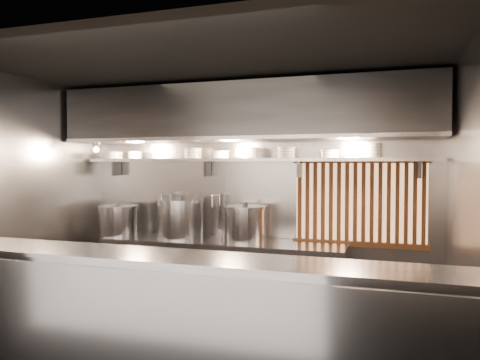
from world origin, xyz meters
The scene contains 25 objects.
floor centered at (0.00, 0.00, 0.00)m, with size 4.50×4.50×0.00m, color black.
ceiling centered at (0.00, 0.00, 2.80)m, with size 4.50×4.50×0.00m, color black.
wall_back centered at (0.00, 1.50, 1.40)m, with size 4.50×4.50×0.00m, color gray.
wall_left centered at (-2.25, 0.00, 1.40)m, with size 3.00×3.00×0.00m, color gray.
wall_right centered at (2.25, 0.00, 1.40)m, with size 3.00×3.00×0.00m, color gray.
serving_counter centered at (0.00, -0.96, 0.57)m, with size 4.50×0.56×1.13m.
cooking_bench centered at (-0.30, 1.13, 0.45)m, with size 3.00×0.70×0.90m, color #9F9FA4.
bowl_shelf centered at (0.00, 1.32, 1.88)m, with size 4.40×0.34×0.04m, color #9F9FA4.
exhaust_hood centered at (0.00, 1.10, 2.42)m, with size 4.40×0.81×0.65m.
wood_screen centered at (1.30, 1.45, 1.38)m, with size 1.56×0.09×1.04m.
faucet_left centered at (-1.15, 1.37, 1.31)m, with size 0.04×0.30×0.50m.
faucet_right centered at (-0.45, 1.37, 1.31)m, with size 0.04×0.30×0.50m.
heat_lamp centered at (-1.90, 0.85, 2.07)m, with size 0.25×0.35×0.20m.
pendant_bulb centered at (-0.10, 1.20, 1.96)m, with size 0.09×0.09×0.19m.
stock_pot_left centered at (-1.74, 1.10, 1.10)m, with size 0.63×0.63×0.43m.
stock_pot_mid centered at (-0.88, 1.16, 1.14)m, with size 0.68×0.68×0.53m.
stock_pot_right centered at (-0.02, 1.17, 1.11)m, with size 0.70×0.70×0.47m.
bowl_stack_0 centered at (-1.93, 1.32, 1.95)m, with size 0.24×0.24×0.09m.
bowl_stack_1 centered at (-1.61, 1.32, 1.95)m, with size 0.20×0.20×0.09m.
bowl_stack_2 centered at (-0.76, 1.32, 1.97)m, with size 0.23×0.23×0.13m.
bowl_stack_3 centered at (-0.38, 1.32, 1.95)m, with size 0.22×0.22×0.09m.
bowl_stack_4 centered at (0.07, 1.32, 1.97)m, with size 0.22×0.22×0.13m.
bowl_stack_5 centered at (0.45, 1.32, 1.97)m, with size 0.23×0.23×0.13m.
bowl_stack_6 centered at (0.96, 1.32, 1.95)m, with size 0.24×0.24×0.09m.
bowl_stack_7 centered at (1.45, 1.32, 1.98)m, with size 0.21×0.21×0.17m.
Camera 1 is at (1.68, -4.17, 1.83)m, focal length 35.00 mm.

